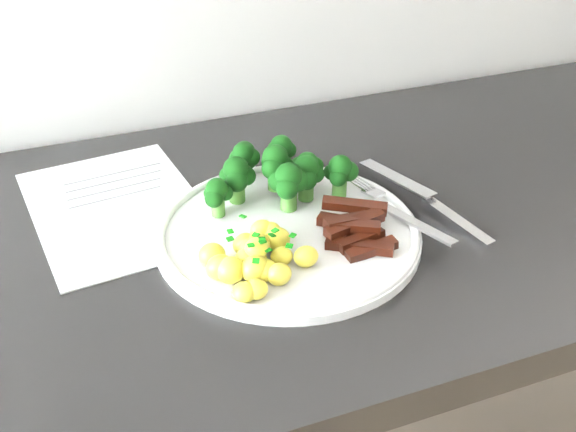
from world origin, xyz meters
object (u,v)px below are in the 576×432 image
at_px(potatoes, 254,257).
at_px(knife, 439,209).
at_px(plate, 288,232).
at_px(broccoli, 277,170).
at_px(recipe_paper, 117,207).
at_px(fork, 401,213).
at_px(beef_strips, 355,228).

relative_size(potatoes, knife, 0.54).
xyz_separation_m(plate, broccoli, (0.02, 0.07, 0.04)).
xyz_separation_m(recipe_paper, fork, (0.30, -0.16, 0.02)).
height_order(plate, fork, fork).
relative_size(beef_strips, knife, 0.50).
distance_m(broccoli, potatoes, 0.15).
bearing_deg(plate, fork, -10.60).
distance_m(broccoli, fork, 0.15).
height_order(plate, potatoes, potatoes).
bearing_deg(knife, beef_strips, -171.43).
xyz_separation_m(beef_strips, fork, (0.06, 0.01, -0.00)).
height_order(beef_strips, fork, beef_strips).
xyz_separation_m(fork, knife, (0.05, 0.00, -0.01)).
relative_size(broccoli, knife, 0.86).
bearing_deg(recipe_paper, potatoes, -58.72).
height_order(potatoes, knife, potatoes).
xyz_separation_m(plate, knife, (0.19, -0.02, 0.00)).
distance_m(plate, knife, 0.19).
xyz_separation_m(broccoli, fork, (0.12, -0.10, -0.03)).
height_order(recipe_paper, knife, knife).
bearing_deg(knife, plate, 173.76).
bearing_deg(recipe_paper, plate, -38.31).
xyz_separation_m(potatoes, knife, (0.24, 0.03, -0.01)).
bearing_deg(beef_strips, plate, 149.76).
relative_size(recipe_paper, knife, 1.34).
bearing_deg(broccoli, knife, -29.04).
xyz_separation_m(potatoes, fork, (0.19, 0.03, -0.00)).
xyz_separation_m(recipe_paper, knife, (0.36, -0.16, 0.01)).
bearing_deg(fork, potatoes, -171.77).
distance_m(recipe_paper, beef_strips, 0.29).
xyz_separation_m(potatoes, beef_strips, (0.12, 0.01, -0.00)).
height_order(plate, knife, knife).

